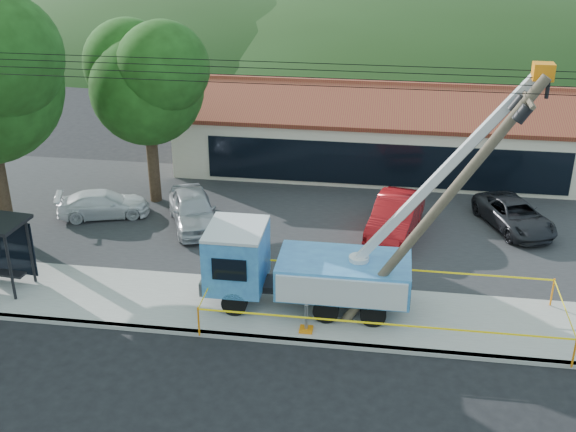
{
  "coord_description": "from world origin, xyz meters",
  "views": [
    {
      "loc": [
        4.15,
        -18.2,
        14.24
      ],
      "look_at": [
        0.73,
        5.0,
        3.41
      ],
      "focal_mm": 45.0,
      "sensor_mm": 36.0,
      "label": 1
    }
  ],
  "objects_px": {
    "utility_truck": "(302,265)",
    "car_dark": "(512,230)",
    "leaning_pole": "(447,198)",
    "car_red": "(394,235)",
    "car_silver": "(194,227)",
    "car_white": "(105,218)"
  },
  "relations": [
    {
      "from": "leaning_pole",
      "to": "car_silver",
      "type": "relative_size",
      "value": 1.95
    },
    {
      "from": "car_white",
      "to": "car_dark",
      "type": "relative_size",
      "value": 0.91
    },
    {
      "from": "utility_truck",
      "to": "car_dark",
      "type": "distance_m",
      "value": 11.76
    },
    {
      "from": "leaning_pole",
      "to": "car_red",
      "type": "relative_size",
      "value": 1.8
    },
    {
      "from": "car_red",
      "to": "car_dark",
      "type": "height_order",
      "value": "car_red"
    },
    {
      "from": "leaning_pole",
      "to": "car_white",
      "type": "relative_size",
      "value": 2.17
    },
    {
      "from": "car_silver",
      "to": "car_red",
      "type": "relative_size",
      "value": 0.93
    },
    {
      "from": "car_red",
      "to": "car_dark",
      "type": "relative_size",
      "value": 1.09
    },
    {
      "from": "utility_truck",
      "to": "car_red",
      "type": "distance_m",
      "value": 7.54
    },
    {
      "from": "utility_truck",
      "to": "car_silver",
      "type": "xyz_separation_m",
      "value": [
        -5.74,
        6.03,
        -1.75
      ]
    },
    {
      "from": "leaning_pole",
      "to": "car_dark",
      "type": "relative_size",
      "value": 1.97
    },
    {
      "from": "utility_truck",
      "to": "car_red",
      "type": "xyz_separation_m",
      "value": [
        3.3,
        6.55,
        -1.75
      ]
    },
    {
      "from": "car_red",
      "to": "car_white",
      "type": "distance_m",
      "value": 13.45
    },
    {
      "from": "car_silver",
      "to": "car_dark",
      "type": "bearing_deg",
      "value": -16.32
    },
    {
      "from": "utility_truck",
      "to": "car_dark",
      "type": "xyz_separation_m",
      "value": [
        8.57,
        7.86,
        -1.75
      ]
    },
    {
      "from": "car_silver",
      "to": "car_white",
      "type": "bearing_deg",
      "value": 151.38
    },
    {
      "from": "car_silver",
      "to": "car_red",
      "type": "bearing_deg",
      "value": -20.33
    },
    {
      "from": "car_silver",
      "to": "car_red",
      "type": "distance_m",
      "value": 9.05
    },
    {
      "from": "leaning_pole",
      "to": "car_dark",
      "type": "height_order",
      "value": "leaning_pole"
    },
    {
      "from": "car_white",
      "to": "car_dark",
      "type": "xyz_separation_m",
      "value": [
        18.73,
        1.45,
        0.0
      ]
    },
    {
      "from": "car_red",
      "to": "car_white",
      "type": "bearing_deg",
      "value": -168.26
    },
    {
      "from": "leaning_pole",
      "to": "car_silver",
      "type": "bearing_deg",
      "value": 146.62
    }
  ]
}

